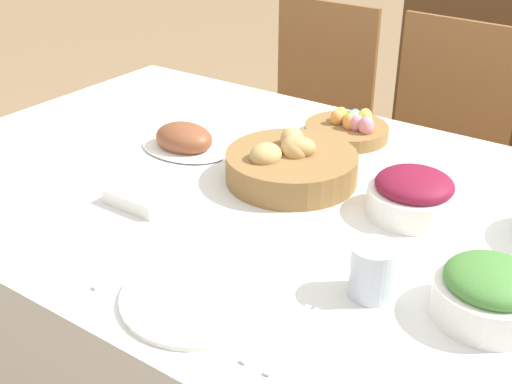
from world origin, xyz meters
TOP-DOWN VIEW (x-y plane):
  - dining_table at (0.00, 0.00)m, footprint 1.83×1.12m
  - chair_far_center at (0.03, 0.90)m, footprint 0.46×0.46m
  - chair_far_left at (-0.47, 0.90)m, footprint 0.44×0.44m
  - bread_basket at (-0.02, 0.07)m, footprint 0.30×0.30m
  - egg_basket at (-0.03, 0.37)m, footprint 0.22×0.22m
  - ham_platter at (-0.33, 0.06)m, footprint 0.24×0.17m
  - green_salad_bowl at (0.51, -0.16)m, footprint 0.18×0.18m
  - beet_salad_bowl at (0.27, 0.09)m, footprint 0.19×0.19m
  - dinner_plate at (0.09, -0.40)m, footprint 0.27×0.27m
  - fork at (-0.07, -0.40)m, footprint 0.02×0.18m
  - knife at (0.25, -0.40)m, footprint 0.02×0.18m
  - spoon at (0.28, -0.40)m, footprint 0.02×0.18m
  - drinking_cup at (0.33, -0.22)m, footprint 0.08×0.08m
  - butter_dish at (-0.22, -0.21)m, footprint 0.14×0.09m

SIDE VIEW (x-z plane):
  - dining_table at x=0.00m, z-range 0.00..0.74m
  - chair_far_center at x=0.03m, z-range 0.03..0.97m
  - chair_far_left at x=-0.47m, z-range 0.03..0.97m
  - fork at x=-0.07m, z-range 0.74..0.74m
  - knife at x=0.25m, z-range 0.74..0.74m
  - spoon at x=0.28m, z-range 0.74..0.74m
  - dinner_plate at x=0.09m, z-range 0.74..0.75m
  - butter_dish at x=-0.22m, z-range 0.74..0.77m
  - ham_platter at x=-0.33m, z-range 0.73..0.80m
  - egg_basket at x=-0.03m, z-range 0.72..0.80m
  - bread_basket at x=-0.02m, z-range 0.72..0.83m
  - beet_salad_bowl at x=0.27m, z-range 0.74..0.83m
  - green_salad_bowl at x=0.51m, z-range 0.74..0.83m
  - drinking_cup at x=0.33m, z-range 0.74..0.83m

